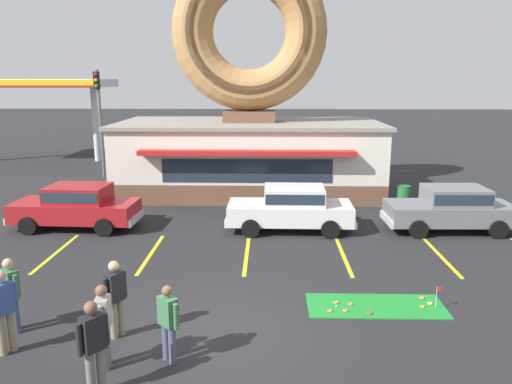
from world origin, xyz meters
name	(u,v)px	position (x,y,z in m)	size (l,w,h in m)	color
ground_plane	(209,335)	(0.00, 0.00, 0.00)	(160.00, 160.00, 0.00)	#232326
donut_shop_building	(249,113)	(0.36, 13.94, 3.74)	(12.30, 6.75, 10.96)	brown
putting_mat	(376,306)	(3.86, 1.45, 0.01)	(3.28, 1.32, 0.03)	#1E842D
mini_donut_near_left	(336,302)	(2.92, 1.55, 0.05)	(0.13, 0.13, 0.04)	#D17F47
mini_donut_near_right	(370,313)	(3.63, 1.01, 0.05)	(0.13, 0.13, 0.04)	brown
mini_donut_mid_left	(351,304)	(3.26, 1.48, 0.05)	(0.13, 0.13, 0.04)	#D8667F
mini_donut_mid_centre	(422,307)	(4.94, 1.37, 0.05)	(0.13, 0.13, 0.04)	#D17F47
mini_donut_mid_right	(330,311)	(2.71, 1.10, 0.05)	(0.13, 0.13, 0.04)	#D17F47
mini_donut_far_left	(346,310)	(3.09, 1.12, 0.05)	(0.13, 0.13, 0.04)	#D17F47
mini_donut_far_centre	(430,303)	(5.18, 1.55, 0.05)	(0.13, 0.13, 0.04)	#E5C666
mini_donut_far_right	(422,298)	(5.08, 1.85, 0.05)	(0.13, 0.13, 0.04)	#D17F47
golf_ball	(336,306)	(2.90, 1.34, 0.05)	(0.04, 0.04, 0.04)	white
putting_flag_pin	(438,292)	(5.28, 1.33, 0.44)	(0.13, 0.01, 0.55)	silver
car_red	(77,205)	(-5.69, 7.65, 0.87)	(4.63, 2.13, 1.60)	maroon
car_grey	(452,207)	(7.80, 7.67, 0.87)	(4.59, 2.04, 1.60)	slate
car_white	(291,207)	(2.09, 7.58, 0.87)	(4.58, 2.03, 1.60)	silver
pedestrian_blue_sweater_man	(11,292)	(-4.21, 0.05, 0.93)	(0.50, 0.42, 1.67)	#474C66
pedestrian_hooded_kid	(4,308)	(-3.92, -0.80, 0.97)	(0.41, 0.52, 1.74)	#7F7056
pedestrian_leather_jacket_man	(104,322)	(-1.80, -1.27, 0.93)	(0.27, 0.59, 1.67)	slate
pedestrian_clipboard_woman	(168,320)	(-0.64, -1.02, 0.86)	(0.46, 0.44, 1.56)	#474C66
pedestrian_beanie_man	(94,343)	(-1.70, -2.09, 0.97)	(0.43, 0.47, 1.74)	slate
pedestrian_crossing_woman	(116,295)	(-1.92, -0.10, 0.94)	(0.41, 0.52, 1.69)	#7F7056
trash_bin	(404,197)	(6.97, 10.83, 0.50)	(0.57, 0.57, 0.97)	#1E662D
traffic_light_pole	(99,110)	(-7.84, 17.18, 3.71)	(0.28, 0.47, 5.80)	#595B60
gas_station_canopy	(39,86)	(-13.53, 22.71, 4.86)	(9.00, 4.46, 5.30)	silver
parking_stripe_far_left	(56,253)	(-5.40, 5.00, 0.00)	(0.12, 3.60, 0.01)	yellow
parking_stripe_left	(151,254)	(-2.40, 5.00, 0.00)	(0.12, 3.60, 0.01)	yellow
parking_stripe_mid_left	(247,254)	(0.60, 5.00, 0.00)	(0.12, 3.60, 0.01)	yellow
parking_stripe_centre	(343,255)	(3.60, 5.00, 0.00)	(0.12, 3.60, 0.01)	yellow
parking_stripe_mid_right	(441,256)	(6.60, 5.00, 0.00)	(0.12, 3.60, 0.01)	yellow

